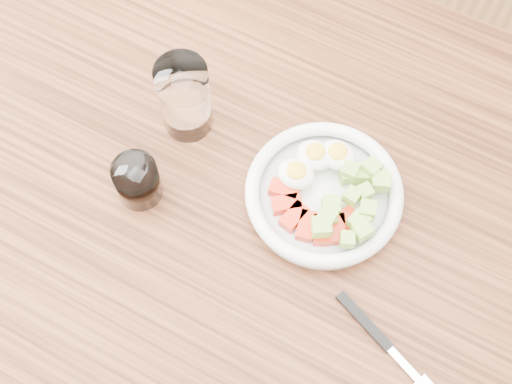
% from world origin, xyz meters
% --- Properties ---
extents(ground, '(4.00, 4.00, 0.00)m').
position_xyz_m(ground, '(0.00, 0.00, 0.00)').
color(ground, brown).
rests_on(ground, ground).
extents(dining_table, '(1.50, 0.90, 0.77)m').
position_xyz_m(dining_table, '(0.00, 0.00, 0.67)').
color(dining_table, brown).
rests_on(dining_table, ground).
extents(bowl, '(0.22, 0.22, 0.05)m').
position_xyz_m(bowl, '(0.07, 0.06, 0.79)').
color(bowl, white).
rests_on(bowl, dining_table).
extents(fork, '(0.19, 0.09, 0.01)m').
position_xyz_m(fork, '(0.22, -0.09, 0.77)').
color(fork, black).
rests_on(fork, dining_table).
extents(water_glass, '(0.07, 0.07, 0.13)m').
position_xyz_m(water_glass, '(-0.16, 0.08, 0.84)').
color(water_glass, white).
rests_on(water_glass, dining_table).
extents(coffee_glass, '(0.06, 0.06, 0.07)m').
position_xyz_m(coffee_glass, '(-0.16, -0.05, 0.80)').
color(coffee_glass, white).
rests_on(coffee_glass, dining_table).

